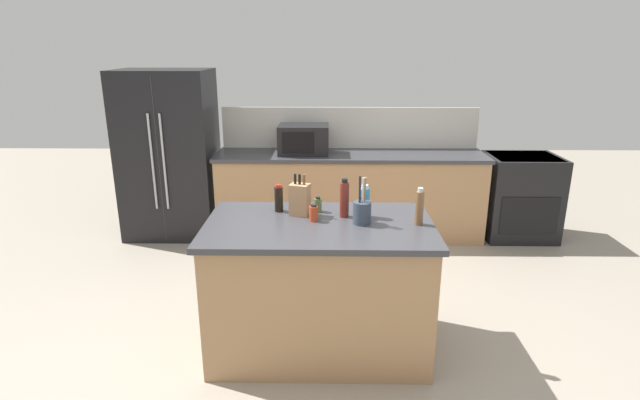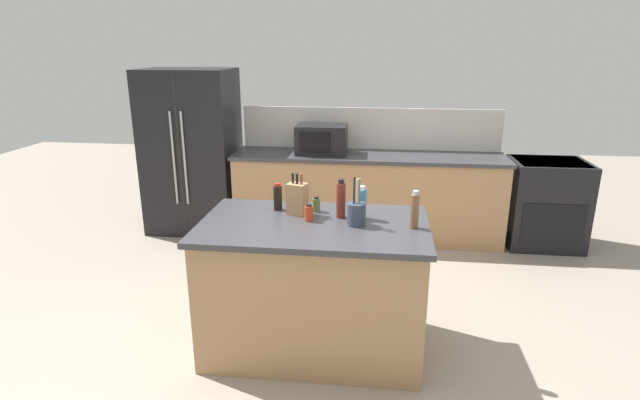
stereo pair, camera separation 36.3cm
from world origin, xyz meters
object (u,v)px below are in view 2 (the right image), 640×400
at_px(knife_block, 297,198).
at_px(utensil_crock, 356,213).
at_px(spice_jar_paprika, 309,213).
at_px(spice_jar_oregano, 316,205).
at_px(vinegar_bottle, 341,200).
at_px(soy_sauce_bottle, 278,197).
at_px(range_oven, 545,203).
at_px(pepper_grinder, 415,211).
at_px(microwave, 322,139).
at_px(refrigerator, 192,151).
at_px(dish_soap_bottle, 361,203).

xyz_separation_m(knife_block, utensil_crock, (0.42, -0.17, -0.03)).
xyz_separation_m(utensil_crock, spice_jar_paprika, (-0.32, 0.05, -0.03)).
bearing_deg(spice_jar_oregano, vinegar_bottle, -30.26).
relative_size(spice_jar_oregano, spice_jar_paprika, 0.94).
bearing_deg(soy_sauce_bottle, vinegar_bottle, -13.42).
bearing_deg(range_oven, spice_jar_paprika, -135.80).
relative_size(knife_block, spice_jar_oregano, 2.65).
height_order(range_oven, pepper_grinder, pepper_grinder).
distance_m(range_oven, microwave, 2.47).
bearing_deg(microwave, vinegar_bottle, -79.60).
bearing_deg(knife_block, spice_jar_paprika, -35.45).
bearing_deg(refrigerator, utensil_crock, -48.72).
bearing_deg(refrigerator, dish_soap_bottle, -46.61).
distance_m(range_oven, pepper_grinder, 2.76).
bearing_deg(soy_sauce_bottle, microwave, 87.64).
xyz_separation_m(range_oven, knife_block, (-2.32, -2.03, 0.59)).
relative_size(dish_soap_bottle, spice_jar_paprika, 1.96).
bearing_deg(soy_sauce_bottle, knife_block, -25.46).
bearing_deg(microwave, refrigerator, 178.02).
relative_size(soy_sauce_bottle, dish_soap_bottle, 0.86).
xyz_separation_m(microwave, pepper_grinder, (0.87, -2.22, -0.04)).
bearing_deg(utensil_crock, range_oven, 49.24).
bearing_deg(pepper_grinder, range_oven, 55.44).
distance_m(soy_sauce_bottle, pepper_grinder, 0.98).
bearing_deg(dish_soap_bottle, vinegar_bottle, 179.46).
distance_m(refrigerator, vinegar_bottle, 2.83).
bearing_deg(pepper_grinder, knife_block, 166.84).
relative_size(spice_jar_oregano, soy_sauce_bottle, 0.56).
height_order(refrigerator, soy_sauce_bottle, refrigerator).
relative_size(soy_sauce_bottle, pepper_grinder, 0.78).
bearing_deg(knife_block, utensil_crock, -5.75).
distance_m(range_oven, utensil_crock, 2.96).
xyz_separation_m(knife_block, spice_jar_oregano, (0.12, 0.07, -0.06)).
distance_m(knife_block, utensil_crock, 0.46).
xyz_separation_m(knife_block, spice_jar_paprika, (0.10, -0.13, -0.06)).
relative_size(microwave, soy_sauce_bottle, 2.74).
height_order(refrigerator, microwave, refrigerator).
height_order(spice_jar_oregano, soy_sauce_bottle, soy_sauce_bottle).
distance_m(utensil_crock, spice_jar_oregano, 0.38).
height_order(vinegar_bottle, spice_jar_paprika, vinegar_bottle).
distance_m(refrigerator, dish_soap_bottle, 2.92).
height_order(soy_sauce_bottle, pepper_grinder, pepper_grinder).
distance_m(knife_block, pepper_grinder, 0.81).
height_order(spice_jar_oregano, vinegar_bottle, vinegar_bottle).
relative_size(refrigerator, knife_block, 6.29).
bearing_deg(range_oven, utensil_crock, -130.76).
height_order(range_oven, soy_sauce_bottle, soy_sauce_bottle).
distance_m(utensil_crock, dish_soap_bottle, 0.14).
height_order(microwave, soy_sauce_bottle, microwave).
bearing_deg(microwave, pepper_grinder, -68.67).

